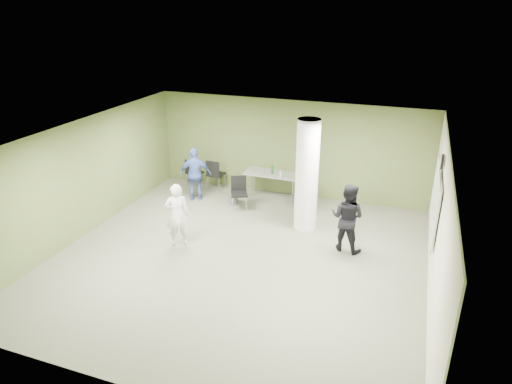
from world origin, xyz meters
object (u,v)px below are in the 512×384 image
at_px(man_black, 347,218).
at_px(man_blue, 195,174).
at_px(folding_table, 272,175).
at_px(chair_back_left, 193,171).
at_px(woman_white, 177,215).

relative_size(man_black, man_blue, 1.04).
height_order(folding_table, chair_back_left, folding_table).
xyz_separation_m(woman_white, man_blue, (-0.81, 2.53, 0.01)).
relative_size(folding_table, man_blue, 1.03).
xyz_separation_m(folding_table, man_blue, (-2.00, -0.90, 0.07)).
relative_size(chair_back_left, woman_white, 0.56).
bearing_deg(man_blue, woman_white, 86.15).
height_order(chair_back_left, man_blue, man_blue).
relative_size(woman_white, man_blue, 0.99).
height_order(woman_white, man_black, man_black).
bearing_deg(chair_back_left, man_blue, 139.53).
height_order(woman_white, man_blue, man_blue).
bearing_deg(woman_white, chair_back_left, -96.58).
bearing_deg(man_blue, man_black, 140.90).
relative_size(chair_back_left, man_black, 0.53).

